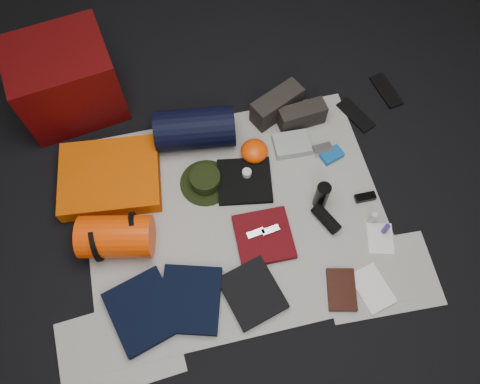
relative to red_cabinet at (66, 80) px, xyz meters
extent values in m
cube|color=black|center=(0.78, -0.94, -0.24)|extent=(4.50, 4.50, 0.02)
cube|color=beige|center=(0.78, -0.94, -0.23)|extent=(1.60, 1.30, 0.01)
cube|color=beige|center=(0.08, -1.49, -0.23)|extent=(0.61, 0.44, 0.00)
cube|color=beige|center=(1.43, -1.44, -0.23)|extent=(0.60, 0.43, 0.00)
cube|color=#4B0506|center=(0.00, 0.00, 0.00)|extent=(0.61, 0.54, 0.46)
cube|color=#DC5002|center=(0.14, -0.58, -0.17)|extent=(0.59, 0.50, 0.10)
cylinder|color=#F23D04|center=(0.15, -0.96, -0.11)|extent=(0.41, 0.29, 0.22)
cylinder|color=black|center=(0.05, -0.96, -0.11)|extent=(0.02, 0.22, 0.22)
cylinder|color=black|center=(0.25, -0.96, -0.11)|extent=(0.02, 0.22, 0.22)
cylinder|color=black|center=(0.66, -0.42, -0.11)|extent=(0.47, 0.29, 0.23)
cylinder|color=black|center=(0.66, -0.71, -0.22)|extent=(0.32, 0.32, 0.01)
cylinder|color=black|center=(0.66, -0.71, -0.18)|extent=(0.17, 0.17, 0.08)
cube|color=black|center=(1.16, -0.34, -0.14)|extent=(0.34, 0.25, 0.16)
cube|color=black|center=(1.29, -0.44, -0.15)|extent=(0.28, 0.13, 0.14)
cube|color=black|center=(1.63, -0.46, -0.22)|extent=(0.19, 0.27, 0.01)
cube|color=black|center=(1.87, -0.33, -0.22)|extent=(0.14, 0.27, 0.01)
cube|color=black|center=(0.22, -1.35, -0.20)|extent=(0.39, 0.42, 0.05)
cube|color=black|center=(0.46, -1.34, -0.20)|extent=(0.37, 0.40, 0.05)
cube|color=black|center=(0.76, -1.38, -0.20)|extent=(0.33, 0.35, 0.05)
cube|color=black|center=(0.87, -0.75, -0.21)|extent=(0.34, 0.32, 0.03)
cube|color=#52090D|center=(0.89, -1.10, -0.20)|extent=(0.30, 0.30, 0.04)
ellipsoid|color=#F23D04|center=(0.96, -0.60, -0.17)|extent=(0.19, 0.19, 0.10)
cube|color=#929A92|center=(1.19, -0.59, -0.20)|extent=(0.21, 0.16, 0.05)
cylinder|color=black|center=(1.24, -0.97, -0.13)|extent=(0.09, 0.09, 0.19)
cylinder|color=black|center=(1.24, -1.08, -0.19)|extent=(0.13, 0.19, 0.07)
cube|color=silver|center=(1.36, -0.66, -0.20)|extent=(0.11, 0.07, 0.04)
cube|color=#1057A2|center=(1.40, -0.71, -0.20)|extent=(0.14, 0.11, 0.04)
cylinder|color=#3D2373|center=(1.53, -1.21, -0.18)|extent=(0.04, 0.04, 0.08)
cylinder|color=beige|center=(1.48, -1.14, -0.18)|extent=(0.04, 0.04, 0.09)
cube|color=black|center=(1.21, -1.46, -0.21)|extent=(0.19, 0.24, 0.03)
cube|color=silver|center=(1.36, -1.49, -0.22)|extent=(0.20, 0.25, 0.01)
cube|color=silver|center=(1.50, -1.24, -0.22)|extent=(0.17, 0.20, 0.01)
cube|color=black|center=(1.50, -1.00, -0.21)|extent=(0.12, 0.05, 0.03)
cube|color=silver|center=(0.19, -1.46, -0.22)|extent=(0.07, 0.07, 0.01)
cylinder|color=silver|center=(0.89, -0.72, -0.17)|extent=(0.05, 0.05, 0.04)
cube|color=silver|center=(0.85, -1.08, -0.18)|extent=(0.10, 0.05, 0.01)
cube|color=silver|center=(0.93, -1.08, -0.18)|extent=(0.10, 0.05, 0.01)
camera|label=1|loc=(0.58, -1.90, 2.13)|focal=35.00mm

